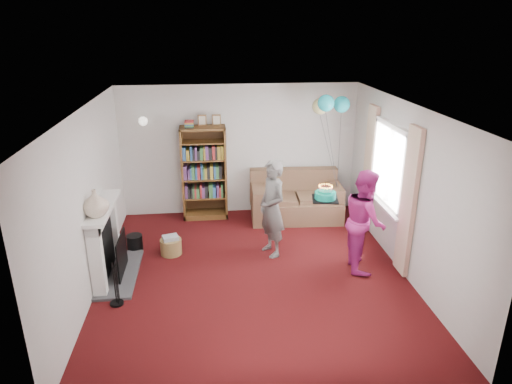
{
  "coord_description": "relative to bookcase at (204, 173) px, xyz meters",
  "views": [
    {
      "loc": [
        -0.6,
        -5.96,
        3.56
      ],
      "look_at": [
        0.11,
        0.6,
        1.09
      ],
      "focal_mm": 32.0,
      "sensor_mm": 36.0,
      "label": 1
    }
  ],
  "objects": [
    {
      "name": "wall_right",
      "position": [
        2.95,
        -2.3,
        0.38
      ],
      "size": [
        0.02,
        5.0,
        2.5
      ],
      "primitive_type": "cube",
      "color": "silver",
      "rests_on": "ground"
    },
    {
      "name": "bookcase",
      "position": [
        0.0,
        0.0,
        0.0
      ],
      "size": [
        0.84,
        0.42,
        1.98
      ],
      "color": "#472B14",
      "rests_on": "ground"
    },
    {
      "name": "wall_left",
      "position": [
        -1.57,
        -2.3,
        0.38
      ],
      "size": [
        0.02,
        5.0,
        2.5
      ],
      "primitive_type": "cube",
      "color": "silver",
      "rests_on": "ground"
    },
    {
      "name": "birthday_cake",
      "position": [
        1.81,
        -2.03,
        0.25
      ],
      "size": [
        0.38,
        0.38,
        0.22
      ],
      "rotation": [
        0.0,
        0.0,
        -0.18
      ],
      "color": "black",
      "rests_on": "ground"
    },
    {
      "name": "wall_sconce",
      "position": [
        -1.06,
        0.06,
        1.01
      ],
      "size": [
        0.16,
        0.23,
        0.16
      ],
      "color": "gold",
      "rests_on": "ground"
    },
    {
      "name": "wicker_basket",
      "position": [
        -0.57,
        -1.51,
        -0.73
      ],
      "size": [
        0.35,
        0.35,
        0.32
      ],
      "rotation": [
        0.0,
        0.0,
        0.29
      ],
      "color": "olive",
      "rests_on": "ground"
    },
    {
      "name": "ceiling",
      "position": [
        0.69,
        -2.3,
        1.63
      ],
      "size": [
        4.5,
        5.0,
        0.01
      ],
      "primitive_type": "cube",
      "color": "white",
      "rests_on": "wall_back"
    },
    {
      "name": "person_striped",
      "position": [
        1.06,
        -1.67,
        -0.08
      ],
      "size": [
        0.57,
        0.68,
        1.59
      ],
      "primitive_type": "imported",
      "rotation": [
        0.0,
        0.0,
        -1.2
      ],
      "color": "black",
      "rests_on": "ground"
    },
    {
      "name": "person_magenta",
      "position": [
        2.38,
        -2.25,
        -0.09
      ],
      "size": [
        0.68,
        0.83,
        1.56
      ],
      "primitive_type": "imported",
      "rotation": [
        0.0,
        0.0,
        1.45
      ],
      "color": "#AD2274",
      "rests_on": "ground"
    },
    {
      "name": "fireplace",
      "position": [
        -1.4,
        -2.11,
        -0.36
      ],
      "size": [
        0.55,
        1.8,
        1.12
      ],
      "color": "#3F3F42",
      "rests_on": "ground"
    },
    {
      "name": "sofa",
      "position": [
        1.73,
        -0.23,
        -0.54
      ],
      "size": [
        1.7,
        0.9,
        0.9
      ],
      "rotation": [
        0.0,
        0.0,
        -0.05
      ],
      "color": "brown",
      "rests_on": "ground"
    },
    {
      "name": "wall_back",
      "position": [
        0.69,
        0.21,
        0.38
      ],
      "size": [
        4.5,
        0.02,
        2.5
      ],
      "primitive_type": "cube",
      "color": "silver",
      "rests_on": "ground"
    },
    {
      "name": "ground",
      "position": [
        0.69,
        -2.3,
        -0.87
      ],
      "size": [
        5.0,
        5.0,
        0.0
      ],
      "primitive_type": "plane",
      "color": "#380B08",
      "rests_on": "ground"
    },
    {
      "name": "window_bay",
      "position": [
        2.9,
        -1.7,
        0.33
      ],
      "size": [
        0.14,
        2.02,
        2.2
      ],
      "color": "white",
      "rests_on": "ground"
    },
    {
      "name": "mantel_vase",
      "position": [
        -1.43,
        -2.45,
        0.43
      ],
      "size": [
        0.44,
        0.44,
        0.37
      ],
      "primitive_type": "imported",
      "rotation": [
        0.0,
        0.0,
        0.3
      ],
      "color": "beige",
      "rests_on": "fireplace"
    },
    {
      "name": "balloons",
      "position": [
        2.2,
        -0.55,
        1.35
      ],
      "size": [
        0.62,
        0.67,
        1.76
      ],
      "color": "#3F3F3F",
      "rests_on": "ground"
    }
  ]
}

